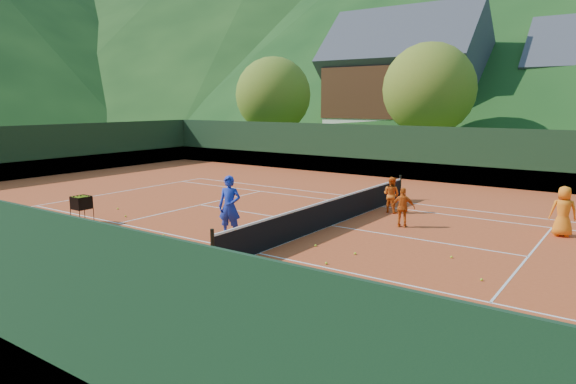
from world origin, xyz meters
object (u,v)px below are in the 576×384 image
Objects in this scene: student_c at (563,211)px; chalet_left at (404,87)px; student_b at (403,208)px; ball_hopper at (81,203)px; tennis_net at (331,212)px; student_a at (391,195)px; coach at (230,207)px.

chalet_left reaches higher than student_c.
student_b is 11.31m from ball_hopper.
chalet_left is (-10.00, 30.00, 5.13)m from tennis_net.
student_a is at bearing 44.83° from ball_hopper.
student_b is at bearing 30.11° from tennis_net.
tennis_net is 0.87× the size of chalet_left.
student_c is 32.13m from chalet_left.
student_c reaches higher than ball_hopper.
student_c is (6.02, -0.20, 0.11)m from student_a.
tennis_net is at bearing 11.63° from student_b.
ball_hopper is at bearing 14.27° from student_b.
student_b is at bearing -67.14° from chalet_left.
coach is 6.99m from student_a.
student_c is 7.48m from tennis_net.
ball_hopper is 35.32m from chalet_left.
coach is 5.99m from student_b.
student_a is at bearing -75.11° from student_b.
student_a is at bearing 45.50° from coach.
coach is 3.75m from tennis_net.
ball_hopper is (-5.50, -1.69, -0.25)m from coach.
student_a is 1.02× the size of student_b.
student_a is 0.10× the size of chalet_left.
student_b is (1.33, -2.01, -0.02)m from student_a.
student_a is 1.41× the size of ball_hopper.
coach is 1.44× the size of student_b.
tennis_net is at bearing -71.57° from chalet_left.
tennis_net is 12.07× the size of ball_hopper.
student_c reaches higher than tennis_net.
chalet_left is (-2.62, 34.88, 4.88)m from ball_hopper.
student_b is 5.03m from student_c.
ball_hopper is at bearing 175.16° from coach.
coach reaches higher than ball_hopper.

